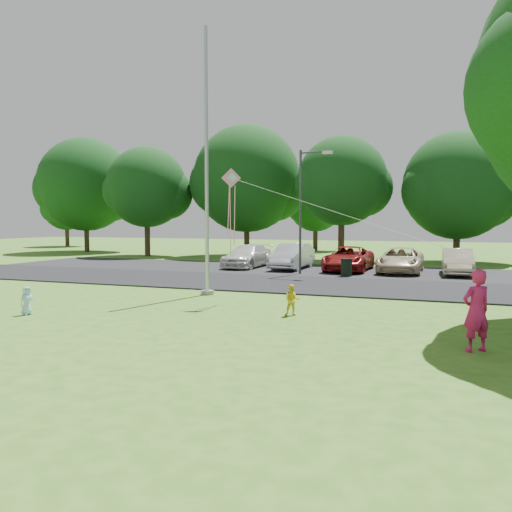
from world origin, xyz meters
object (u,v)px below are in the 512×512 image
(trash_can, at_px, (346,268))
(child_blue, at_px, (27,301))
(flagpole, at_px, (207,185))
(woman, at_px, (476,311))
(kite, at_px, (235,191))
(child_yellow, at_px, (292,300))
(street_lamp, at_px, (305,200))

(trash_can, height_order, child_blue, trash_can)
(flagpole, height_order, woman, flagpole)
(child_blue, relative_size, kite, 0.11)
(woman, relative_size, child_yellow, 1.91)
(woman, height_order, kite, kite)
(trash_can, distance_m, woman, 14.21)
(trash_can, bearing_deg, street_lamp, 172.63)
(child_blue, xyz_separation_m, kite, (5.17, 3.88, 3.36))
(street_lamp, height_order, child_yellow, street_lamp)
(street_lamp, height_order, kite, street_lamp)
(street_lamp, xyz_separation_m, trash_can, (2.23, -0.29, -3.41))
(flagpole, distance_m, woman, 11.14)
(street_lamp, xyz_separation_m, woman, (7.23, -13.58, -2.99))
(trash_can, bearing_deg, child_yellow, -88.98)
(trash_can, xyz_separation_m, woman, (5.01, -13.30, 0.42))
(flagpole, height_order, kite, flagpole)
(woman, relative_size, kite, 0.23)
(trash_can, height_order, kite, kite)
(child_blue, distance_m, kite, 7.28)
(woman, bearing_deg, child_yellow, -62.61)
(flagpole, distance_m, child_yellow, 6.37)
(street_lamp, bearing_deg, flagpole, -89.94)
(woman, bearing_deg, street_lamp, -96.10)
(street_lamp, height_order, trash_can, street_lamp)
(street_lamp, height_order, child_blue, street_lamp)
(flagpole, bearing_deg, trash_can, 62.31)
(kite, bearing_deg, woman, -50.31)
(flagpole, height_order, child_yellow, flagpole)
(woman, height_order, child_blue, woman)
(street_lamp, relative_size, woman, 3.64)
(kite, bearing_deg, child_blue, -164.71)
(child_yellow, xyz_separation_m, child_blue, (-7.52, -2.56, -0.04))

